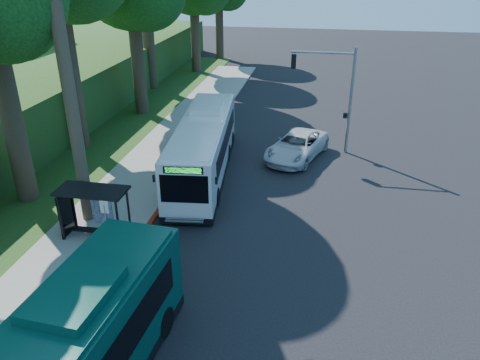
# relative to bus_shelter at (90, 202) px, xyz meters

# --- Properties ---
(ground) EXTENTS (140.00, 140.00, 0.00)m
(ground) POSITION_rel_bus_shelter_xyz_m (7.26, 2.86, -1.81)
(ground) COLOR black
(ground) RESTS_ON ground
(sidewalk) EXTENTS (4.50, 70.00, 0.12)m
(sidewalk) POSITION_rel_bus_shelter_xyz_m (-0.04, 2.86, -1.75)
(sidewalk) COLOR gray
(sidewalk) RESTS_ON ground
(red_curb) EXTENTS (0.25, 30.00, 0.13)m
(red_curb) POSITION_rel_bus_shelter_xyz_m (2.26, -1.14, -1.74)
(red_curb) COLOR #9C2311
(red_curb) RESTS_ON ground
(grass_verge) EXTENTS (8.00, 70.00, 0.06)m
(grass_verge) POSITION_rel_bus_shelter_xyz_m (-5.74, 7.86, -1.78)
(grass_verge) COLOR #234719
(grass_verge) RESTS_ON ground
(bus_shelter) EXTENTS (3.20, 1.51, 2.55)m
(bus_shelter) POSITION_rel_bus_shelter_xyz_m (0.00, 0.00, 0.00)
(bus_shelter) COLOR black
(bus_shelter) RESTS_ON ground
(stop_sign_pole) EXTENTS (0.35, 0.06, 3.17)m
(stop_sign_pole) POSITION_rel_bus_shelter_xyz_m (1.86, -2.14, 0.28)
(stop_sign_pole) COLOR gray
(stop_sign_pole) RESTS_ON ground
(traffic_signal_pole) EXTENTS (4.10, 0.30, 7.00)m
(traffic_signal_pole) POSITION_rel_bus_shelter_xyz_m (11.04, 12.86, 2.62)
(traffic_signal_pole) COLOR gray
(traffic_signal_pole) RESTS_ON ground
(white_bus) EXTENTS (3.93, 12.73, 3.73)m
(white_bus) POSITION_rel_bus_shelter_xyz_m (3.44, 7.86, 0.02)
(white_bus) COLOR silver
(white_bus) RESTS_ON ground
(pickup) EXTENTS (4.44, 6.45, 1.64)m
(pickup) POSITION_rel_bus_shelter_xyz_m (8.83, 11.31, -0.99)
(pickup) COLOR silver
(pickup) RESTS_ON ground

